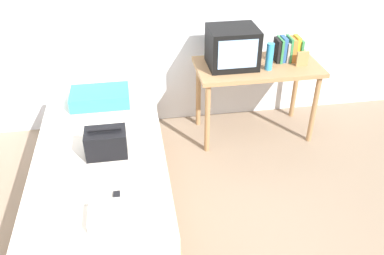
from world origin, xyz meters
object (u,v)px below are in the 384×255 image
at_px(picture_frame, 302,59).
at_px(pillow, 100,97).
at_px(handbag, 106,143).
at_px(tv, 232,47).
at_px(bed, 103,176).
at_px(desk, 257,74).
at_px(folded_towel, 112,215).
at_px(remote_dark, 117,200).
at_px(water_bottle, 270,57).
at_px(book_row, 288,49).
at_px(magazine, 89,189).

height_order(picture_frame, pillow, picture_frame).
bearing_deg(picture_frame, handbag, -157.05).
bearing_deg(tv, bed, -146.32).
xyz_separation_m(desk, handbag, (-1.40, -0.85, -0.04)).
xyz_separation_m(bed, folded_towel, (0.10, -0.75, 0.30)).
distance_m(bed, picture_frame, 2.07).
bearing_deg(pillow, remote_dark, -84.28).
bearing_deg(pillow, water_bottle, -1.80).
distance_m(bed, desk, 1.71).
bearing_deg(pillow, book_row, 4.07).
bearing_deg(remote_dark, pillow, 95.72).
height_order(tv, water_bottle, tv).
xyz_separation_m(bed, magazine, (-0.06, -0.45, 0.26)).
xyz_separation_m(picture_frame, handbag, (-1.80, -0.76, -0.21)).
bearing_deg(tv, handbag, -142.92).
relative_size(tv, remote_dark, 2.82).
height_order(book_row, remote_dark, book_row).
relative_size(bed, water_bottle, 7.99).
height_order(bed, magazine, magazine).
bearing_deg(pillow, picture_frame, -0.70).
xyz_separation_m(bed, pillow, (-0.00, 0.72, 0.32)).
distance_m(picture_frame, handbag, 1.96).
relative_size(remote_dark, folded_towel, 0.56).
xyz_separation_m(tv, water_bottle, (0.31, -0.14, -0.05)).
distance_m(desk, tv, 0.37).
bearing_deg(folded_towel, book_row, 43.65).
relative_size(picture_frame, magazine, 0.48).
relative_size(pillow, handbag, 1.72).
height_order(desk, magazine, desk).
relative_size(water_bottle, remote_dark, 1.60).
height_order(book_row, folded_towel, book_row).
height_order(desk, folded_towel, desk).
xyz_separation_m(desk, tv, (-0.25, 0.03, 0.28)).
height_order(desk, remote_dark, desk).
distance_m(tv, handbag, 1.48).
bearing_deg(tv, book_row, 3.73).
height_order(tv, pillow, tv).
height_order(book_row, magazine, book_row).
height_order(tv, handbag, tv).
distance_m(water_bottle, folded_towel, 2.04).
distance_m(book_row, magazine, 2.27).
distance_m(bed, tv, 1.61).
distance_m(picture_frame, remote_dark, 2.18).
height_order(tv, book_row, tv).
bearing_deg(book_row, pillow, -175.93).
height_order(handbag, remote_dark, handbag).
xyz_separation_m(bed, handbag, (0.06, -0.06, 0.36)).
xyz_separation_m(bed, tv, (1.22, 0.81, 0.68)).
distance_m(water_bottle, remote_dark, 1.92).
xyz_separation_m(bed, water_bottle, (1.53, 0.67, 0.62)).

